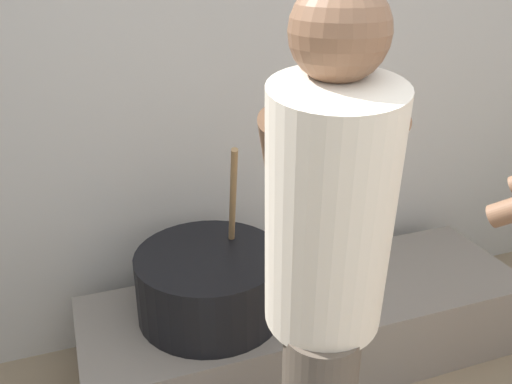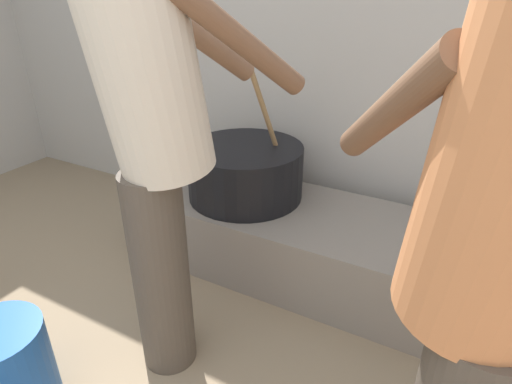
{
  "view_description": "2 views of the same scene",
  "coord_description": "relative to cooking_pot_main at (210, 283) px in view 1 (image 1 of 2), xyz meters",
  "views": [
    {
      "loc": [
        -0.57,
        -0.02,
        1.67
      ],
      "look_at": [
        -0.06,
        1.39,
        1.0
      ],
      "focal_mm": 38.59,
      "sensor_mm": 36.0,
      "label": 1
    },
    {
      "loc": [
        0.84,
        0.06,
        1.32
      ],
      "look_at": [
        0.17,
        1.3,
        0.62
      ],
      "focal_mm": 29.93,
      "sensor_mm": 36.0,
      "label": 2
    }
  ],
  "objects": [
    {
      "name": "cooking_pot_main",
      "position": [
        0.0,
        0.0,
        0.0
      ],
      "size": [
        0.57,
        0.57,
        0.72
      ],
      "color": "black",
      "rests_on": "hearth_ledge"
    },
    {
      "name": "block_enclosure_rear",
      "position": [
        0.13,
        0.51,
        0.49
      ],
      "size": [
        4.94,
        0.2,
        1.93
      ],
      "primitive_type": "cube",
      "color": "#ADA8A0",
      "rests_on": "ground_plane"
    },
    {
      "name": "hearth_ledge",
      "position": [
        0.42,
        -0.01,
        -0.3
      ],
      "size": [
        1.88,
        0.6,
        0.34
      ],
      "primitive_type": "cube",
      "color": "slate",
      "rests_on": "ground_plane"
    },
    {
      "name": "cook_in_cream_shirt",
      "position": [
        0.11,
        -0.73,
        0.45
      ],
      "size": [
        0.56,
        0.74,
        1.62
      ],
      "color": "#4C4238",
      "rests_on": "ground_plane"
    }
  ]
}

